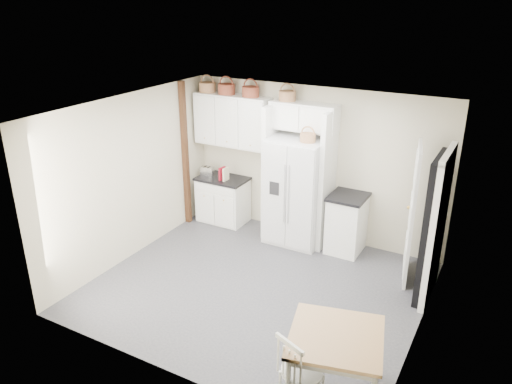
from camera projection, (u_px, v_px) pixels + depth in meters
The scene contains 27 objects.
floor at pixel (257, 287), 7.25m from camera, with size 4.50×4.50×0.00m, color #31303A.
ceiling at pixel (258, 111), 6.28m from camera, with size 4.50×4.50×0.00m, color white.
wall_back at pixel (314, 164), 8.39m from camera, with size 4.50×4.50×0.00m, color beige.
wall_left at pixel (131, 177), 7.77m from camera, with size 4.00×4.00×0.00m, color beige.
wall_right at pixel (428, 243), 5.76m from camera, with size 4.00×4.00×0.00m, color beige.
refrigerator at pixel (297, 191), 8.30m from camera, with size 0.93×0.75×1.81m, color silver.
base_cab_left at pixel (223, 200), 9.22m from camera, with size 0.88×0.55×0.81m, color white.
base_cab_right at pixel (347, 224), 8.13m from camera, with size 0.53×0.64×0.94m, color white.
dining_table at pixel (334, 366), 5.16m from camera, with size 0.93×0.93×0.78m, color olive.
windsor_chair at pixel (302, 372), 5.00m from camera, with size 0.44×0.40×0.90m, color white.
counter_left at pixel (222, 179), 9.06m from camera, with size 0.91×0.59×0.04m, color black.
counter_right at pixel (349, 196), 7.94m from camera, with size 0.57×0.68×0.04m, color black.
toaster at pixel (207, 171), 9.15m from camera, with size 0.24×0.14×0.16m, color silver.
cookbook_red at pixel (222, 174), 8.92m from camera, with size 0.03×0.16×0.24m, color maroon.
cookbook_cream at pixel (226, 174), 8.89m from camera, with size 0.03×0.16×0.24m, color beige.
basket_upper_a at pixel (207, 87), 8.72m from camera, with size 0.30×0.30×0.17m, color brown.
basket_upper_b at pixel (226, 89), 8.54m from camera, with size 0.30×0.30×0.18m, color brown.
basket_upper_c at pixel (251, 92), 8.33m from camera, with size 0.30×0.30×0.17m, color brown.
basket_bridge_a at pixel (287, 96), 8.03m from camera, with size 0.28×0.28×0.16m, color brown.
basket_fridge_b at pixel (308, 138), 7.77m from camera, with size 0.25×0.25×0.14m, color brown.
upper_cabinet at pixel (232, 121), 8.69m from camera, with size 1.40×0.34×0.90m, color white.
bridge_cabinet at pixel (304, 117), 8.01m from camera, with size 1.12×0.34×0.45m, color white.
fridge_panel_left at pixel (271, 171), 8.49m from camera, with size 0.08×0.60×2.30m, color white.
fridge_panel_right at pixel (328, 181), 8.04m from camera, with size 0.08×0.60×2.30m, color white.
trim_post at pixel (185, 155), 8.84m from camera, with size 0.09×0.09×2.60m, color #462B15.
doorway_void at pixel (434, 229), 6.71m from camera, with size 0.18×0.85×2.05m, color black.
door_slab at pixel (412, 214), 7.14m from camera, with size 0.80×0.04×2.05m, color white.
Camera 1 is at (2.97, -5.44, 4.00)m, focal length 35.00 mm.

